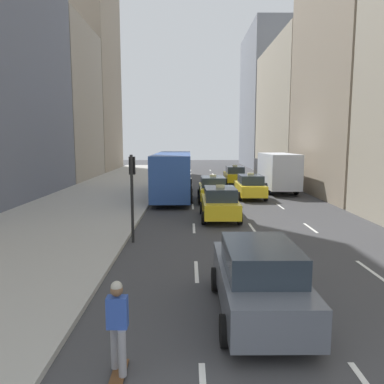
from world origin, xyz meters
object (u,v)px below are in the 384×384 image
box_truck (276,171)px  skateboarder (118,324)px  taxi_lead (235,175)px  sedan_black_near (258,279)px  taxi_third (250,186)px  taxi_fourth (220,203)px  taxi_second (213,189)px  city_bus (173,173)px  traffic_light_pole (132,184)px

box_truck → skateboarder: size_ratio=4.81×
taxi_lead → sedan_black_near: (-2.80, -27.73, 0.04)m
taxi_third → taxi_fourth: bearing=-110.8°
taxi_second → taxi_third: 3.12m
sedan_black_near → taxi_third: bearing=81.4°
taxi_second → box_truck: (5.60, 5.54, 0.83)m
taxi_second → skateboarder: taxi_second is taller
taxi_second → taxi_fourth: same height
skateboarder → taxi_fourth: bearing=77.9°
taxi_third → taxi_fourth: 7.88m
city_bus → skateboarder: size_ratio=6.65×
city_bus → box_truck: bearing=21.4°
city_bus → box_truck: (8.41, 3.29, -0.08)m
sedan_black_near → taxi_lead: bearing=84.2°
taxi_fourth → skateboarder: (-2.88, -13.42, 0.08)m
city_bus → taxi_fourth: bearing=-71.1°
taxi_second → city_bus: 3.71m
city_bus → traffic_light_pole: bearing=-95.1°
taxi_lead → taxi_second: (-2.80, -10.61, 0.00)m
sedan_black_near → skateboarder: bearing=-141.6°
city_bus → box_truck: 9.03m
sedan_black_near → city_bus: size_ratio=0.40×
taxi_fourth → sedan_black_near: bearing=-90.0°
taxi_second → city_bus: bearing=141.4°
taxi_fourth → traffic_light_pole: traffic_light_pole is taller
traffic_light_pole → taxi_third: bearing=60.3°
box_truck → traffic_light_pole: traffic_light_pole is taller
taxi_fourth → box_truck: 12.83m
taxi_second → taxi_third: size_ratio=1.00×
taxi_third → taxi_fourth: size_ratio=1.00×
taxi_lead → sedan_black_near: 27.87m
taxi_second → skateboarder: size_ratio=2.52×
taxi_fourth → city_bus: 8.74m
taxi_third → traffic_light_pole: (-6.75, -11.83, 1.53)m
sedan_black_near → box_truck: box_truck is taller
taxi_second → sedan_black_near: 17.12m
taxi_fourth → traffic_light_pole: (-3.95, -4.47, 1.53)m
skateboarder → traffic_light_pole: size_ratio=0.48×
taxi_third → box_truck: size_ratio=0.52×
taxi_lead → box_truck: 5.85m
taxi_third → box_truck: bearing=56.0°
taxi_second → box_truck: size_ratio=0.52×
taxi_second → taxi_lead: bearing=75.2°
taxi_third → traffic_light_pole: traffic_light_pole is taller
box_truck → taxi_fourth: bearing=-115.9°
skateboarder → traffic_light_pole: traffic_light_pole is taller
taxi_second → sedan_black_near: (0.00, -17.12, 0.04)m
taxi_lead → taxi_second: size_ratio=1.00×
taxi_fourth → box_truck: box_truck is taller
taxi_fourth → sedan_black_near: 11.14m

